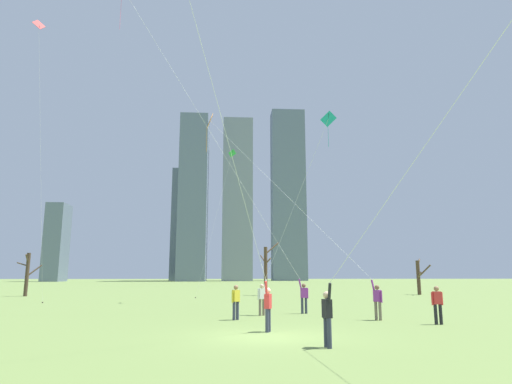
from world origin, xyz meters
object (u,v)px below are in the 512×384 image
at_px(kite_flyer_midfield_right_orange, 314,232).
at_px(distant_kite_high_overhead_green, 229,167).
at_px(kite_flyer_foreground_right_blue, 371,250).
at_px(kite_flyer_midfield_center_yellow, 245,219).
at_px(kite_flyer_midfield_left_teal, 271,274).
at_px(bystander_far_off_by_trees, 236,300).
at_px(bystander_strolling_midfield, 437,303).
at_px(kite_flyer_foreground_left_pink, 250,204).
at_px(bare_tree_leftmost, 266,269).
at_px(distant_kite_low_near_trees_red, 39,52).
at_px(bare_tree_left_of_center, 27,273).
at_px(bare_tree_far_right_edge, 419,276).

distance_m(kite_flyer_midfield_right_orange, distant_kite_high_overhead_green, 22.07).
height_order(kite_flyer_foreground_right_blue, kite_flyer_midfield_center_yellow, kite_flyer_midfield_center_yellow).
relative_size(kite_flyer_midfield_left_teal, bystander_far_off_by_trees, 7.10).
height_order(kite_flyer_midfield_center_yellow, bystander_strolling_midfield, kite_flyer_midfield_center_yellow).
distance_m(kite_flyer_foreground_left_pink, bare_tree_leftmost, 21.64).
distance_m(kite_flyer_foreground_right_blue, kite_flyer_foreground_left_pink, 13.82).
bearing_deg(kite_flyer_midfield_center_yellow, kite_flyer_foreground_left_pink, 86.38).
relative_size(kite_flyer_foreground_left_pink, distant_kite_low_near_trees_red, 0.92).
relative_size(distant_kite_low_near_trees_red, distant_kite_high_overhead_green, 1.47).
height_order(kite_flyer_midfield_center_yellow, bare_tree_leftmost, kite_flyer_midfield_center_yellow).
relative_size(kite_flyer_midfield_right_orange, bystander_strolling_midfield, 9.45).
xyz_separation_m(bystander_far_off_by_trees, distant_kite_low_near_trees_red, (-15.51, 11.57, 18.47)).
relative_size(bystander_far_off_by_trees, bare_tree_left_of_center, 0.38).
xyz_separation_m(bystander_far_off_by_trees, distant_kite_high_overhead_green, (-0.48, 22.76, 12.12)).
bearing_deg(bare_tree_leftmost, bare_tree_far_right_edge, 2.48).
distance_m(kite_flyer_foreground_left_pink, kite_flyer_midfield_left_teal, 4.21).
bearing_deg(kite_flyer_foreground_right_blue, kite_flyer_midfield_center_yellow, 131.98).
height_order(bystander_far_off_by_trees, distant_kite_low_near_trees_red, distant_kite_low_near_trees_red).
height_order(bystander_far_off_by_trees, bare_tree_leftmost, bare_tree_leftmost).
relative_size(kite_flyer_foreground_right_blue, bystander_far_off_by_trees, 6.80).
bearing_deg(kite_flyer_midfield_center_yellow, distant_kite_high_overhead_green, 91.31).
distance_m(kite_flyer_foreground_left_pink, kite_flyer_midfield_right_orange, 3.99).
bearing_deg(kite_flyer_foreground_left_pink, distant_kite_low_near_trees_red, 152.96).
relative_size(kite_flyer_foreground_left_pink, kite_flyer_midfield_center_yellow, 1.38).
bearing_deg(bystander_far_off_by_trees, bare_tree_left_of_center, 130.05).
bearing_deg(kite_flyer_foreground_right_blue, distant_kite_low_near_trees_red, 131.38).
relative_size(distant_kite_low_near_trees_red, bare_tree_leftmost, 4.04).
relative_size(distant_kite_high_overhead_green, bare_tree_far_right_edge, 3.94).
bearing_deg(kite_flyer_foreground_left_pink, kite_flyer_midfield_left_teal, -43.07).
relative_size(kite_flyer_midfield_left_teal, kite_flyer_midfield_right_orange, 0.75).
height_order(kite_flyer_foreground_left_pink, distant_kite_low_near_trees_red, distant_kite_low_near_trees_red).
bearing_deg(distant_kite_low_near_trees_red, kite_flyer_foreground_left_pink, -27.04).
bearing_deg(kite_flyer_midfield_center_yellow, bare_tree_left_of_center, 123.92).
xyz_separation_m(kite_flyer_midfield_center_yellow, bare_tree_leftmost, (3.32, 30.78, -1.34)).
relative_size(kite_flyer_foreground_right_blue, bystander_strolling_midfield, 6.80).
distance_m(kite_flyer_foreground_left_pink, distant_kite_high_overhead_green, 20.74).
height_order(kite_flyer_midfield_center_yellow, distant_kite_low_near_trees_red, distant_kite_low_near_trees_red).
relative_size(kite_flyer_foreground_right_blue, distant_kite_high_overhead_green, 0.73).
bearing_deg(bare_tree_left_of_center, kite_flyer_midfield_right_orange, -40.52).
relative_size(kite_flyer_midfield_left_teal, distant_kite_high_overhead_green, 0.76).
distance_m(kite_flyer_midfield_right_orange, distant_kite_low_near_trees_red, 26.32).
distance_m(distant_kite_low_near_trees_red, distant_kite_high_overhead_green, 19.78).
bearing_deg(distant_kite_high_overhead_green, kite_flyer_foreground_left_pink, -86.28).
distance_m(distant_kite_low_near_trees_red, bare_tree_far_right_edge, 41.81).
xyz_separation_m(distant_kite_low_near_trees_red, bare_tree_left_of_center, (-4.81, 12.60, -17.14)).
bearing_deg(bare_tree_leftmost, kite_flyer_midfield_right_orange, -87.54).
distance_m(kite_flyer_midfield_center_yellow, bystander_strolling_midfield, 9.84).
height_order(kite_flyer_midfield_right_orange, bare_tree_leftmost, kite_flyer_midfield_right_orange).
distance_m(bystander_far_off_by_trees, distant_kite_low_near_trees_red, 26.75).
bearing_deg(bare_tree_left_of_center, kite_flyer_midfield_left_teal, -44.66).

